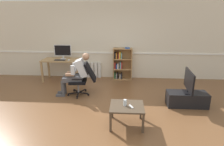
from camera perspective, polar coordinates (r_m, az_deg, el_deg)
name	(u,v)px	position (r m, az deg, el deg)	size (l,w,h in m)	color
ground_plane	(103,111)	(4.57, -2.66, -11.55)	(18.00, 18.00, 0.00)	brown
back_wall	(111,41)	(6.70, -0.22, 9.87)	(12.00, 0.13, 2.70)	beige
computer_desk	(61,62)	(6.69, -15.28, 3.17)	(1.29, 0.65, 0.76)	tan
imac_monitor	(63,51)	(6.67, -14.91, 6.60)	(0.60, 0.14, 0.49)	silver
keyboard	(60,60)	(6.54, -15.74, 3.86)	(0.37, 0.12, 0.02)	black
computer_mouse	(69,60)	(6.46, -13.15, 3.95)	(0.06, 0.10, 0.03)	white
bookshelf	(121,64)	(6.63, 2.91, 2.82)	(0.67, 0.29, 1.15)	#AD7F4C
radiator	(89,70)	(6.92, -7.17, 0.96)	(0.91, 0.08, 0.57)	white
office_chair	(84,78)	(5.32, -8.74, -1.41)	(0.84, 0.62, 0.96)	black
person_seated	(76,73)	(5.31, -10.89, -0.05)	(0.99, 0.41, 1.23)	#4C4C51
tv_stand	(187,99)	(5.10, 22.00, -7.43)	(0.99, 0.42, 0.36)	black
tv_screen	(189,81)	(4.93, 22.62, -2.41)	(0.23, 0.84, 0.56)	black
coffee_table	(127,108)	(3.88, 4.59, -10.75)	(0.69, 0.59, 0.44)	#4C3D2D
drinking_glass	(125,103)	(3.82, 4.03, -9.08)	(0.07, 0.07, 0.13)	silver
spare_remote	(131,106)	(3.80, 5.89, -10.20)	(0.04, 0.15, 0.02)	white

